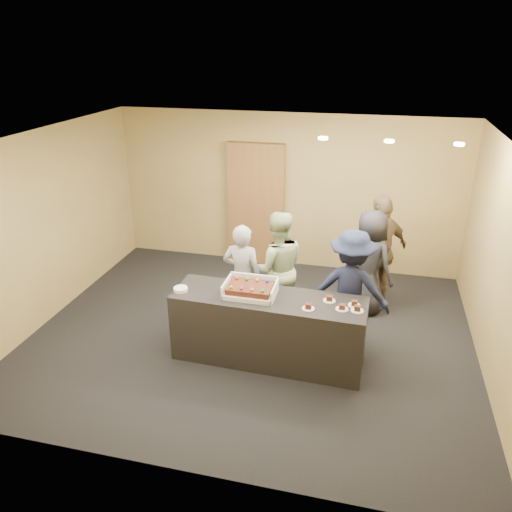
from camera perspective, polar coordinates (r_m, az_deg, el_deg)
name	(u,v)px	position (r m, az deg, el deg)	size (l,w,h in m)	color
room	(251,245)	(6.46, -0.54, 1.24)	(6.04, 6.00, 2.70)	black
serving_counter	(268,329)	(6.36, 1.42, -8.29)	(2.40, 0.70, 0.90)	black
storage_cabinet	(256,205)	(8.87, -0.01, 5.84)	(1.00, 0.15, 2.19)	brown
cake_box	(251,291)	(6.18, -0.61, -4.02)	(0.63, 0.44, 0.19)	white
sheet_cake	(250,288)	(6.14, -0.67, -3.68)	(0.54, 0.37, 0.11)	#3A190D
plate_stack	(181,289)	(6.34, -8.61, -3.77)	(0.18, 0.18, 0.04)	white
slice_a	(308,307)	(5.90, 6.00, -5.83)	(0.15, 0.15, 0.07)	white
slice_b	(329,299)	(6.10, 8.39, -4.90)	(0.15, 0.15, 0.07)	white
slice_c	(342,308)	(5.95, 9.81, -5.83)	(0.15, 0.15, 0.07)	white
slice_d	(354,304)	(6.05, 11.18, -5.40)	(0.15, 0.15, 0.07)	white
slice_e	(357,309)	(5.95, 11.50, -5.97)	(0.15, 0.15, 0.07)	white
person_server_grey	(242,277)	(6.93, -1.57, -2.40)	(0.56, 0.37, 1.54)	#96969B
person_sage_man	(277,268)	(7.04, 2.42, -1.39)	(0.81, 0.63, 1.67)	#9EB081
person_navy_man	(350,289)	(6.64, 10.73, -3.71)	(1.05, 0.60, 1.62)	#191E38
person_brown_extra	(379,252)	(7.68, 13.93, 0.45)	(1.03, 0.43, 1.76)	brown
person_dark_suit	(369,262)	(7.52, 12.82, -0.64)	(0.78, 0.51, 1.59)	#232327
ceiling_spotlights	(389,141)	(6.39, 14.97, 12.57)	(1.72, 0.12, 0.03)	#FFEAC6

